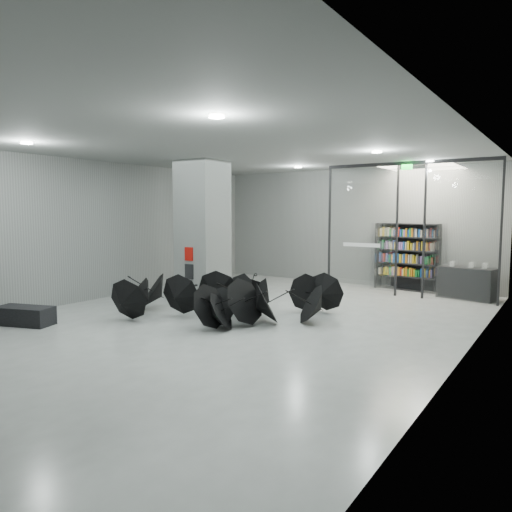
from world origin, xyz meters
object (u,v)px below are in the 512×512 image
Objects in this scene: shop_counter at (467,283)px; umbrella_cluster at (227,305)px; bookshelf at (407,257)px; column at (203,230)px; bench at (25,316)px.

shop_counter is 7.25m from umbrella_cluster.
umbrella_cluster is at bearing -114.88° from shop_counter.
bookshelf is at bearing 173.92° from shop_counter.
column is 3.21m from umbrella_cluster.
bookshelf is 6.91m from umbrella_cluster.
column is 3.10× the size of bench.
bookshelf is at bearing 40.67° from bench.
bookshelf reaches higher than umbrella_cluster.
column is 0.71× the size of umbrella_cluster.
bench is at bearing -104.12° from column.
bench is 11.20m from bookshelf.
umbrella_cluster reaches higher than bench.
bench is 0.23× the size of umbrella_cluster.
column reaches higher than bookshelf.
shop_counter is at bearing 53.22° from umbrella_cluster.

